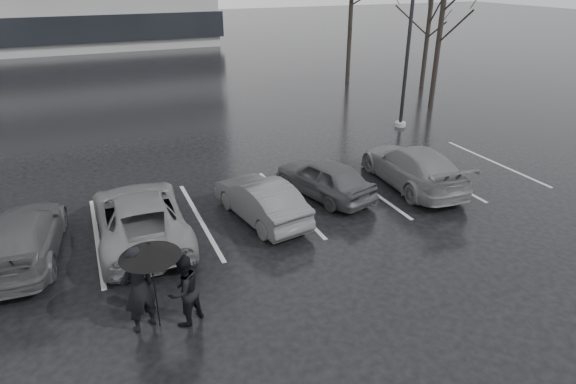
# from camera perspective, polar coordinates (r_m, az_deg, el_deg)

# --- Properties ---
(ground) EXTENTS (160.00, 160.00, 0.00)m
(ground) POSITION_cam_1_polar(r_m,az_deg,el_deg) (12.67, 2.10, -6.22)
(ground) COLOR black
(ground) RESTS_ON ground
(car_main) EXTENTS (2.35, 3.82, 1.21)m
(car_main) POSITION_cam_1_polar(r_m,az_deg,el_deg) (15.13, 4.32, 1.72)
(car_main) COLOR black
(car_main) RESTS_ON ground
(car_west_a) EXTENTS (1.84, 3.77, 1.19)m
(car_west_a) POSITION_cam_1_polar(r_m,az_deg,el_deg) (13.69, -3.23, -0.91)
(car_west_a) COLOR #2C2C2F
(car_west_a) RESTS_ON ground
(car_west_b) EXTENTS (2.28, 4.80, 1.32)m
(car_west_b) POSITION_cam_1_polar(r_m,az_deg,el_deg) (13.20, -17.15, -2.78)
(car_west_b) COLOR #4A4A4D
(car_west_b) RESTS_ON ground
(car_west_c) EXTENTS (2.14, 4.38, 1.23)m
(car_west_c) POSITION_cam_1_polar(r_m,az_deg,el_deg) (13.48, -29.03, -4.63)
(car_west_c) COLOR black
(car_west_c) RESTS_ON ground
(car_east) EXTENTS (2.21, 4.68, 1.32)m
(car_east) POSITION_cam_1_polar(r_m,az_deg,el_deg) (16.36, 14.53, 2.99)
(car_east) COLOR #4A4A4D
(car_east) RESTS_ON ground
(pedestrian_left) EXTENTS (0.81, 0.69, 1.88)m
(pedestrian_left) POSITION_cam_1_polar(r_m,az_deg,el_deg) (9.90, -17.31, -10.92)
(pedestrian_left) COLOR black
(pedestrian_left) RESTS_ON ground
(pedestrian_right) EXTENTS (0.95, 0.89, 1.55)m
(pedestrian_right) POSITION_cam_1_polar(r_m,az_deg,el_deg) (9.93, -12.24, -11.31)
(pedestrian_right) COLOR black
(pedestrian_right) RESTS_ON ground
(umbrella) EXTENTS (1.16, 1.16, 1.97)m
(umbrella) POSITION_cam_1_polar(r_m,az_deg,el_deg) (9.40, -16.11, -6.60)
(umbrella) COLOR black
(umbrella) RESTS_ON ground
(lamp_post) EXTENTS (0.48, 0.48, 8.83)m
(lamp_post) POSITION_cam_1_polar(r_m,az_deg,el_deg) (22.05, 14.19, 17.67)
(lamp_post) COLOR gray
(lamp_post) RESTS_ON ground
(stall_stripes) EXTENTS (19.72, 5.00, 0.00)m
(stall_stripes) POSITION_cam_1_polar(r_m,az_deg,el_deg) (14.45, -5.04, -2.14)
(stall_stripes) COLOR #A6A6A9
(stall_stripes) RESTS_ON ground
(tree_east) EXTENTS (0.26, 0.26, 8.00)m
(tree_east) POSITION_cam_1_polar(r_m,az_deg,el_deg) (26.03, 17.63, 18.20)
(tree_east) COLOR black
(tree_east) RESTS_ON ground
(tree_ne) EXTENTS (0.26, 0.26, 7.00)m
(tree_ne) POSITION_cam_1_polar(r_m,az_deg,el_deg) (30.73, 16.30, 18.28)
(tree_ne) COLOR black
(tree_ne) RESTS_ON ground
(tree_north) EXTENTS (0.26, 0.26, 8.50)m
(tree_north) POSITION_cam_1_polar(r_m,az_deg,el_deg) (31.13, 7.46, 20.48)
(tree_north) COLOR black
(tree_north) RESTS_ON ground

